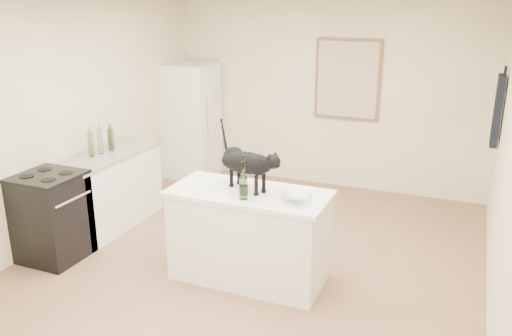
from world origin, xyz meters
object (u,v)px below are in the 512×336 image
object	(u,v)px
glass_bowl	(296,199)
black_cat	(246,166)
wine_bottle	(243,180)
stove	(52,218)
fridge	(192,121)

from	to	relation	value
glass_bowl	black_cat	bearing A→B (deg)	165.77
black_cat	wine_bottle	distance (m)	0.26
wine_bottle	glass_bowl	distance (m)	0.49
stove	fridge	distance (m)	2.98
wine_bottle	stove	bearing A→B (deg)	-174.41
glass_bowl	fridge	bearing A→B (deg)	133.93
stove	black_cat	distance (m)	2.16
wine_bottle	black_cat	bearing A→B (deg)	107.88
stove	fridge	world-z (taller)	fridge
fridge	wine_bottle	world-z (taller)	fridge
fridge	wine_bottle	xyz separation A→B (m)	(2.08, -2.75, 0.23)
stove	glass_bowl	distance (m)	2.61
fridge	wine_bottle	distance (m)	3.45
fridge	glass_bowl	xyz separation A→B (m)	(2.54, -2.64, 0.08)
stove	glass_bowl	xyz separation A→B (m)	(2.54, 0.31, 0.48)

